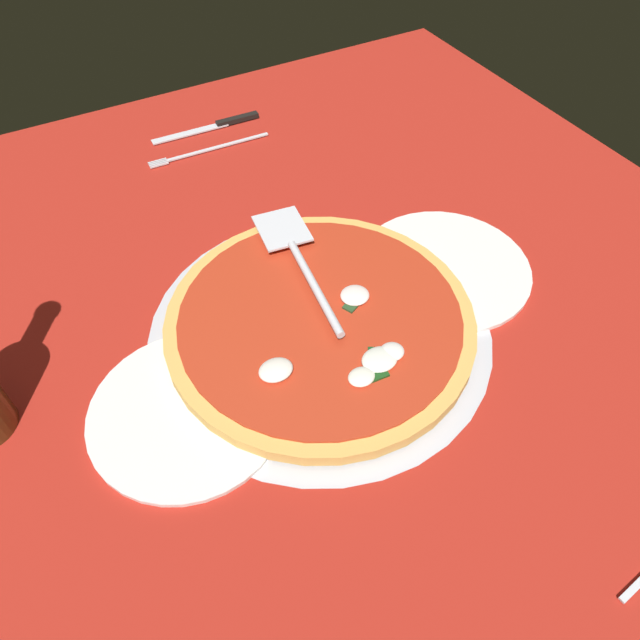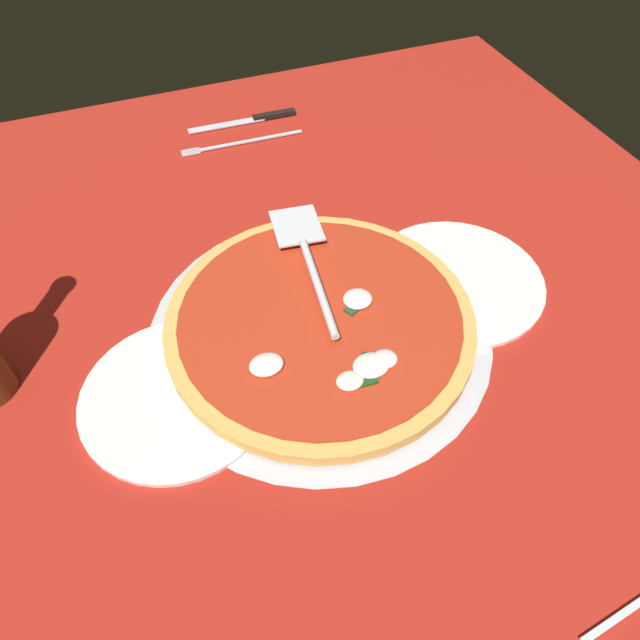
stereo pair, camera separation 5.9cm
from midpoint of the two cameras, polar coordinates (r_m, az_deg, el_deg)
name	(u,v)px [view 2 (the right image)]	position (r cm, az deg, el deg)	size (l,w,h in cm)	color
ground_plane	(323,298)	(73.88, 2.54, 2.10)	(115.72, 115.72, 0.80)	#A82117
pizza_pan	(320,328)	(69.41, 2.43, -0.91)	(40.98, 40.98, 0.95)	silver
dinner_plate_left	(456,281)	(77.40, 15.40, 3.65)	(22.56, 22.56, 1.00)	white
dinner_plate_right	(178,396)	(64.80, -11.37, -7.51)	(21.20, 21.20, 1.00)	silver
pizza	(320,321)	(68.22, 2.51, -0.20)	(36.66, 36.66, 2.99)	#E1A84F
pizza_server	(308,257)	(72.37, 1.13, 6.16)	(7.06, 23.80, 1.00)	silver
place_setting_near	(248,132)	(103.05, -5.45, 17.92)	(21.34, 14.22, 1.40)	white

